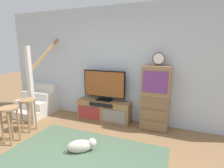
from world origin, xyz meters
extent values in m
cube|color=silver|center=(0.00, 2.46, 1.35)|extent=(6.40, 0.12, 2.70)
cube|color=#4C664C|center=(0.00, 0.60, 0.01)|extent=(2.60, 1.80, 0.01)
cube|color=#997047|center=(-0.30, 2.20, 0.25)|extent=(1.31, 0.36, 0.51)
cube|color=maroon|center=(-0.63, 2.01, 0.21)|extent=(0.55, 0.02, 0.30)
cube|color=gray|center=(0.03, 2.01, 0.21)|extent=(0.55, 0.02, 0.30)
cube|color=black|center=(-0.30, 2.01, 0.45)|extent=(0.59, 0.02, 0.09)
cube|color=black|center=(-0.30, 2.22, 0.52)|extent=(0.36, 0.22, 0.02)
cylinder|color=black|center=(-0.30, 2.22, 0.56)|extent=(0.05, 0.05, 0.06)
cube|color=black|center=(-0.30, 2.22, 0.91)|extent=(1.05, 0.05, 0.64)
cube|color=brown|center=(-0.30, 2.19, 0.91)|extent=(1.00, 0.01, 0.59)
cube|color=#93704C|center=(0.91, 2.21, 0.70)|extent=(0.58, 0.34, 1.39)
cube|color=brown|center=(0.91, 2.03, 0.13)|extent=(0.53, 0.02, 0.21)
sphere|color=olive|center=(0.91, 2.01, 0.13)|extent=(0.03, 0.03, 0.03)
cube|color=brown|center=(0.91, 2.03, 0.38)|extent=(0.53, 0.02, 0.21)
sphere|color=olive|center=(0.91, 2.01, 0.38)|extent=(0.03, 0.03, 0.03)
cube|color=brown|center=(0.91, 2.03, 0.64)|extent=(0.53, 0.02, 0.21)
sphere|color=olive|center=(0.91, 2.01, 0.64)|extent=(0.03, 0.03, 0.03)
cube|color=#70387F|center=(0.91, 2.03, 1.08)|extent=(0.49, 0.02, 0.44)
cube|color=#4C3823|center=(0.94, 2.19, 1.40)|extent=(0.15, 0.08, 0.02)
cylinder|color=brown|center=(0.94, 2.19, 1.54)|extent=(0.25, 0.04, 0.25)
cylinder|color=silver|center=(0.94, 2.16, 1.54)|extent=(0.21, 0.01, 0.21)
cube|color=silver|center=(-2.25, 1.53, 0.10)|extent=(0.90, 0.26, 0.19)
cube|color=silver|center=(-2.25, 1.79, 0.19)|extent=(0.90, 0.26, 0.38)
cube|color=silver|center=(-2.25, 2.05, 0.29)|extent=(0.90, 0.26, 0.57)
cube|color=silver|center=(-2.25, 2.31, 0.38)|extent=(0.90, 0.26, 0.76)
cube|color=silver|center=(-2.25, 2.57, 0.47)|extent=(0.90, 0.26, 0.95)
cube|color=silver|center=(-1.75, 1.40, 0.90)|extent=(0.09, 0.09, 1.80)
cube|color=#9E7547|center=(-1.75, 2.05, 1.70)|extent=(0.06, 1.33, 0.99)
cylinder|color=#A37A4C|center=(-1.59, 0.53, 0.33)|extent=(0.04, 0.04, 0.66)
cylinder|color=#A37A4C|center=(-1.40, 0.53, 0.33)|extent=(0.04, 0.04, 0.66)
cylinder|color=#A37A4C|center=(-1.59, 0.71, 0.33)|extent=(0.04, 0.04, 0.66)
cylinder|color=#A37A4C|center=(-1.40, 0.71, 0.33)|extent=(0.04, 0.04, 0.66)
cylinder|color=#A37A4C|center=(-1.49, 0.62, 0.67)|extent=(0.34, 0.34, 0.03)
cylinder|color=#A37A4C|center=(-1.67, 1.02, 0.33)|extent=(0.04, 0.04, 0.66)
cylinder|color=#A37A4C|center=(-1.48, 1.02, 0.33)|extent=(0.04, 0.04, 0.66)
cylinder|color=#A37A4C|center=(-1.67, 1.20, 0.33)|extent=(0.04, 0.04, 0.66)
cylinder|color=#A37A4C|center=(-1.48, 1.20, 0.33)|extent=(0.04, 0.04, 0.66)
cylinder|color=#A37A4C|center=(-1.57, 1.11, 0.68)|extent=(0.34, 0.34, 0.03)
ellipsoid|color=beige|center=(-0.13, 0.82, 0.11)|extent=(0.48, 0.40, 0.22)
sphere|color=beige|center=(0.05, 0.93, 0.15)|extent=(0.15, 0.15, 0.15)
cylinder|color=beige|center=(-0.30, 0.71, 0.08)|extent=(0.10, 0.08, 0.16)
camera|label=1|loc=(1.38, -1.46, 1.75)|focal=27.82mm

